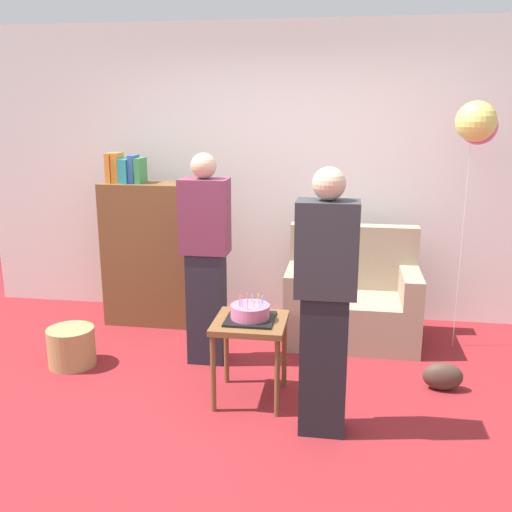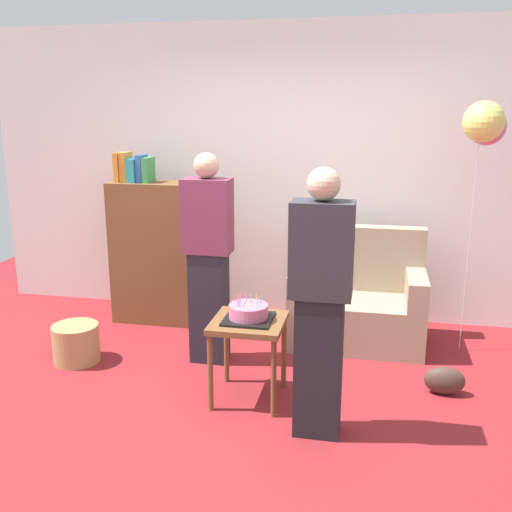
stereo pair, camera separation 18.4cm
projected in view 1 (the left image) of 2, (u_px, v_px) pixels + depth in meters
name	position (u px, v px, depth m)	size (l,w,h in m)	color
ground_plane	(254.00, 416.00, 3.76)	(8.00, 8.00, 0.00)	maroon
wall_back	(289.00, 174.00, 5.38)	(6.00, 0.10, 2.70)	silver
couch	(352.00, 301.00, 4.95)	(1.10, 0.70, 0.96)	gray
bookshelf	(149.00, 251.00, 5.27)	(0.80, 0.36, 1.56)	brown
side_table	(250.00, 332.00, 3.88)	(0.48, 0.48, 0.57)	brown
birthday_cake	(250.00, 313.00, 3.84)	(0.32, 0.32, 0.17)	black
person_blowing_candles	(206.00, 259.00, 4.39)	(0.36, 0.22, 1.63)	#23232D
person_holding_cake	(325.00, 303.00, 3.39)	(0.36, 0.22, 1.63)	black
wicker_basket	(71.00, 347.00, 4.48)	(0.36, 0.36, 0.30)	#A88451
handbag	(443.00, 376.00, 4.09)	(0.28, 0.14, 0.20)	#473328
balloon_bunch	(477.00, 124.00, 4.42)	(0.34, 0.38, 2.00)	silver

